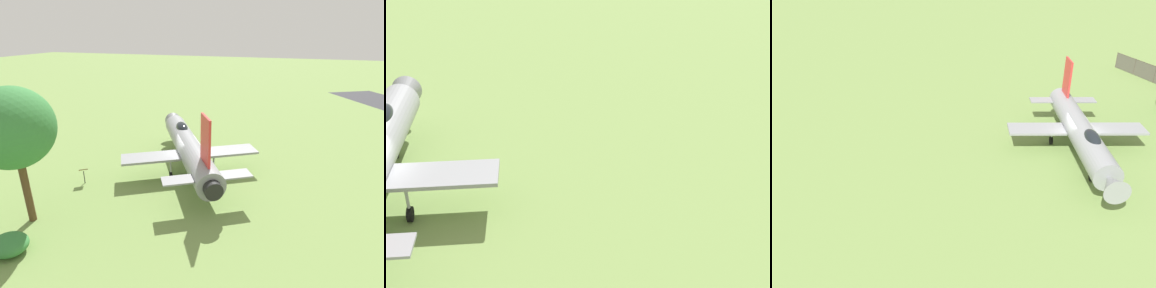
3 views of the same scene
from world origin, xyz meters
The scene contains 0 objects.
Camera 2 is at (-11.82, -14.34, 11.83)m, focal length 47.89 mm.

